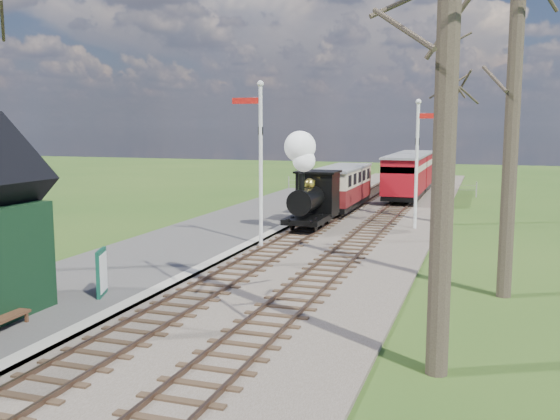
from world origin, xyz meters
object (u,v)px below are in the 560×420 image
Objects in this scene: semaphore_near at (259,152)px; red_carriage_a at (404,177)px; sign_board at (102,272)px; coach at (342,186)px; red_carriage_b at (415,171)px; semaphore_far at (419,154)px; locomotive at (311,187)px.

semaphore_near is 15.91m from red_carriage_a.
semaphore_near is 5.07× the size of sign_board.
red_carriage_b reaches higher than coach.
coach is 1.26× the size of red_carriage_b.
sign_board is (-1.43, -7.96, -2.81)m from semaphore_near.
semaphore_near is at bearing -130.60° from semaphore_far.
semaphore_far is 1.37× the size of locomotive.
coach is (0.77, 10.42, -2.19)m from semaphore_near.
red_carriage_a is 5.50m from red_carriage_b.
red_carriage_b is at bearing 80.56° from sign_board.
red_carriage_a is at bearing 76.71° from locomotive.
semaphore_near is at bearing -102.33° from red_carriage_a.
sign_board is at bearing -100.19° from semaphore_near.
red_carriage_b is at bearing 76.09° from coach.
sign_board is at bearing -100.07° from locomotive.
semaphore_far reaches higher than red_carriage_a.
locomotive reaches higher than coach.
semaphore_far is 9.75m from red_carriage_a.
coach is at bearing 85.78° from semaphore_near.
locomotive reaches higher than red_carriage_a.
locomotive is (0.76, 4.36, -1.68)m from semaphore_near.
semaphore_near reaches higher than red_carriage_b.
semaphore_near is 0.93× the size of coach.
red_carriage_b is (0.00, 5.50, 0.00)m from red_carriage_a.
coach is at bearing -103.91° from red_carriage_b.
coach is at bearing 83.17° from sign_board.
semaphore_far is at bearing -83.22° from red_carriage_b.
locomotive is at bearing -90.11° from coach.
locomotive reaches higher than sign_board.
semaphore_far is 15.63m from sign_board.
semaphore_far is 1.08× the size of red_carriage_a.
red_carriage_b is (3.37, 20.91, -2.07)m from semaphore_near.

